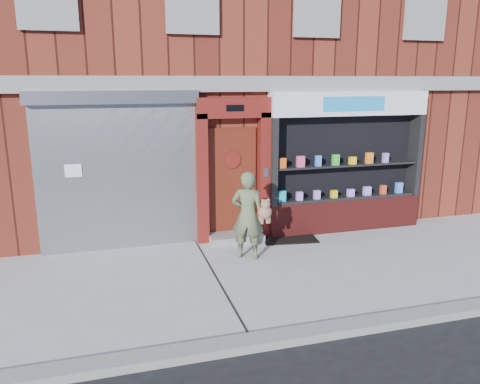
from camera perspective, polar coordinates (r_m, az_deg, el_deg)
name	(u,v)px	position (r m, az deg, el deg)	size (l,w,h in m)	color
ground	(302,268)	(8.41, 7.59, -9.17)	(80.00, 80.00, 0.00)	#9E9E99
curb	(367,325)	(6.67, 15.19, -15.36)	(60.00, 0.30, 0.12)	gray
building	(220,51)	(13.49, -2.43, 16.80)	(12.00, 8.16, 8.00)	#571D14
shutter_bay	(118,162)	(9.15, -14.70, 3.58)	(3.10, 0.30, 3.04)	gray
red_door_bay	(233,170)	(9.44, -0.82, 2.71)	(1.52, 0.58, 2.90)	#5F1410
pharmacy_bay	(346,168)	(10.34, 12.75, 2.85)	(3.50, 0.41, 3.00)	maroon
woman	(249,215)	(8.55, 1.07, -2.81)	(0.79, 0.62, 1.64)	#515E3E
doormat	(289,238)	(9.87, 5.95, -5.55)	(1.10, 0.77, 0.03)	black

